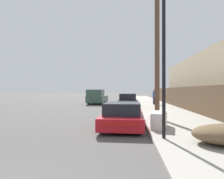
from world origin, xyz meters
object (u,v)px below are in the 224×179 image
object	(u,v)px
car_parked_far	(127,99)
pickup_truck	(97,97)
discarded_fridge	(159,120)
street_lamp	(164,54)
car_parked_mid	(127,101)
utility_pole	(157,46)
parked_sports_car_red	(123,116)
pedestrian	(154,97)

from	to	relation	value
car_parked_far	pickup_truck	size ratio (longest dim) A/B	0.79
discarded_fridge	street_lamp	bearing A→B (deg)	-81.54
car_parked_mid	utility_pole	xyz separation A→B (m)	(1.77, -7.82, 3.72)
pickup_truck	utility_pole	xyz separation A→B (m)	(5.74, -13.74, 3.47)
parked_sports_car_red	street_lamp	distance (m)	3.86
parked_sports_car_red	pickup_truck	bearing A→B (deg)	105.12
discarded_fridge	pedestrian	xyz separation A→B (m)	(1.60, 14.35, 0.53)
utility_pole	pedestrian	xyz separation A→B (m)	(1.30, 11.51, -3.40)
discarded_fridge	utility_pole	bearing A→B (deg)	96.63
street_lamp	pickup_truck	bearing A→B (deg)	105.83
parked_sports_car_red	discarded_fridge	bearing A→B (deg)	-16.66
parked_sports_car_red	car_parked_mid	size ratio (longest dim) A/B	1.02
pickup_truck	street_lamp	world-z (taller)	street_lamp
car_parked_mid	pickup_truck	world-z (taller)	pickup_truck
car_parked_mid	pickup_truck	xyz separation A→B (m)	(-3.97, 5.92, 0.25)
car_parked_mid	utility_pole	bearing A→B (deg)	-78.20
car_parked_far	utility_pole	xyz separation A→B (m)	(1.93, -15.66, 3.79)
car_parked_far	street_lamp	distance (m)	20.72
parked_sports_car_red	pedestrian	size ratio (longest dim) A/B	2.64
utility_pole	parked_sports_car_red	bearing A→B (deg)	-130.32
car_parked_mid	car_parked_far	xyz separation A→B (m)	(-0.15, 7.84, -0.07)
parked_sports_car_red	car_parked_far	bearing A→B (deg)	91.73
parked_sports_car_red	street_lamp	size ratio (longest dim) A/B	0.88
pickup_truck	utility_pole	bearing A→B (deg)	114.87
pickup_truck	street_lamp	distance (m)	19.46
parked_sports_car_red	street_lamp	bearing A→B (deg)	-58.34
discarded_fridge	pedestrian	size ratio (longest dim) A/B	0.99
parked_sports_car_red	pickup_truck	distance (m)	16.48
car_parked_mid	street_lamp	distance (m)	12.97
discarded_fridge	car_parked_far	size ratio (longest dim) A/B	0.39
discarded_fridge	pickup_truck	world-z (taller)	pickup_truck
discarded_fridge	street_lamp	world-z (taller)	street_lamp
car_parked_far	utility_pole	distance (m)	16.22
discarded_fridge	pickup_truck	distance (m)	17.45
discarded_fridge	pedestrian	distance (m)	14.44
car_parked_mid	utility_pole	world-z (taller)	utility_pole
discarded_fridge	parked_sports_car_red	world-z (taller)	parked_sports_car_red
pedestrian	parked_sports_car_red	bearing A→B (deg)	-103.21
car_parked_far	car_parked_mid	bearing A→B (deg)	-90.97
discarded_fridge	car_parked_far	world-z (taller)	car_parked_far
discarded_fridge	parked_sports_car_red	distance (m)	1.73
car_parked_far	discarded_fridge	bearing A→B (deg)	-87.10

